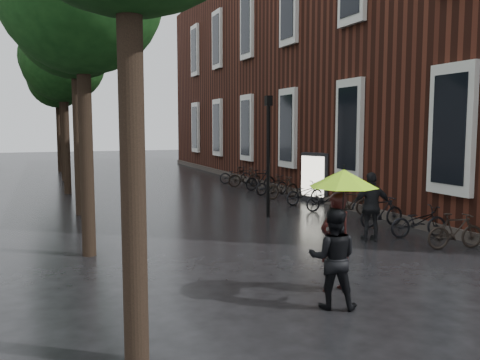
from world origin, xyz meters
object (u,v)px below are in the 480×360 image
person_black (333,258)px  parked_bicycles (300,191)px  pedestrian_walking (372,207)px  person_burgundy (335,242)px  lamp_post (268,144)px  ad_lightbox (316,177)px

person_black → parked_bicycles: (5.10, 10.78, -0.39)m
pedestrian_walking → parked_bicycles: (1.42, 6.74, -0.46)m
person_black → parked_bicycles: 11.93m
person_burgundy → person_black: (-0.51, -0.75, -0.08)m
lamp_post → person_black: bearing=-107.2°
pedestrian_walking → lamp_post: size_ratio=0.45×
person_black → lamp_post: lamp_post is taller
person_burgundy → lamp_post: bearing=-116.1°
lamp_post → ad_lightbox: bearing=36.6°
pedestrian_walking → parked_bicycles: size_ratio=0.11×
person_burgundy → lamp_post: size_ratio=0.46×
lamp_post → pedestrian_walking: bearing=-76.2°
person_burgundy → pedestrian_walking: bearing=-144.8°
ad_lightbox → pedestrian_walking: bearing=-131.8°
parked_bicycles → ad_lightbox: 0.90m
ad_lightbox → lamp_post: (-3.22, -2.39, 1.48)m
ad_lightbox → lamp_post: bearing=-167.7°
person_burgundy → person_black: person_burgundy is taller
person_burgundy → lamp_post: lamp_post is taller
pedestrian_walking → ad_lightbox: bearing=-92.3°
person_burgundy → pedestrian_walking: (3.17, 3.29, -0.01)m
person_black → parked_bicycles: size_ratio=0.10×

